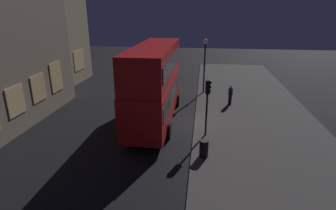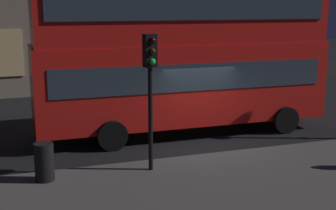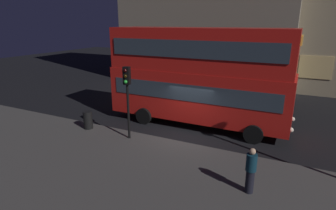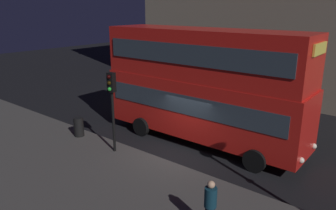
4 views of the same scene
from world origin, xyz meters
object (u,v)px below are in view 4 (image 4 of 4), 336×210
Objects in this scene: double_decker_bus at (202,82)px; traffic_light_near_kerb at (112,96)px; pedestrian at (210,206)px; litter_bin at (79,127)px.

double_decker_bus is 4.36m from traffic_light_near_kerb.
pedestrian is (6.35, -2.04, -1.78)m from traffic_light_near_kerb.
traffic_light_near_kerb is (-2.25, -3.73, -0.29)m from double_decker_bus.
double_decker_bus is 6.22× the size of pedestrian.
pedestrian is (4.10, -5.76, -2.08)m from double_decker_bus.
pedestrian is at bearing -26.39° from traffic_light_near_kerb.
double_decker_bus is 6.66m from litter_bin.
double_decker_bus is 2.84× the size of traffic_light_near_kerb.
traffic_light_near_kerb is 3.73× the size of litter_bin.
litter_bin is at bearing -144.62° from double_decker_bus.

